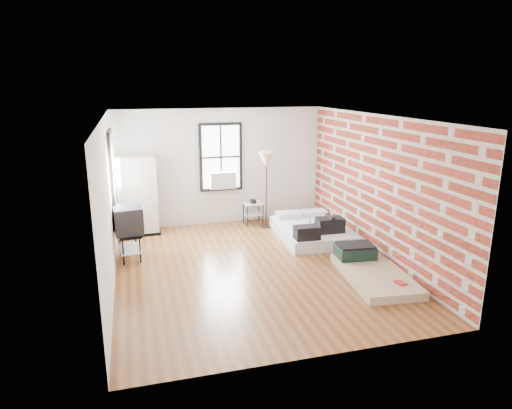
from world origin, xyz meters
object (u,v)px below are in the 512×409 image
object	(u,v)px
wardrobe	(137,196)
tv_stand	(128,222)
mattress_main	(313,230)
side_table	(253,207)
floor_lamp	(266,163)
mattress_bare	(370,269)

from	to	relation	value
wardrobe	tv_stand	size ratio (longest dim) A/B	1.69
mattress_main	side_table	bearing A→B (deg)	127.99
mattress_main	tv_stand	size ratio (longest dim) A/B	1.94
mattress_main	wardrobe	size ratio (longest dim) A/B	1.15
side_table	tv_stand	bearing A→B (deg)	-151.51
side_table	floor_lamp	world-z (taller)	floor_lamp
mattress_bare	wardrobe	distance (m)	5.36
mattress_bare	side_table	bearing A→B (deg)	114.36
side_table	wardrobe	bearing A→B (deg)	-178.53
mattress_main	wardrobe	xyz separation A→B (m)	(-3.74, 1.33, 0.71)
mattress_bare	floor_lamp	distance (m)	3.69
mattress_main	floor_lamp	bearing A→B (deg)	129.43
tv_stand	side_table	bearing A→B (deg)	22.37
wardrobe	floor_lamp	distance (m)	3.05
wardrobe	floor_lamp	bearing A→B (deg)	-7.28
mattress_bare	tv_stand	world-z (taller)	tv_stand
mattress_bare	floor_lamp	xyz separation A→B (m)	(-0.98, 3.25, 1.45)
mattress_bare	floor_lamp	bearing A→B (deg)	112.73
mattress_main	tv_stand	world-z (taller)	tv_stand
mattress_bare	wardrobe	xyz separation A→B (m)	(-3.94, 3.55, 0.77)
floor_lamp	tv_stand	bearing A→B (deg)	-158.73
mattress_bare	tv_stand	xyz separation A→B (m)	(-4.16, 2.02, 0.64)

